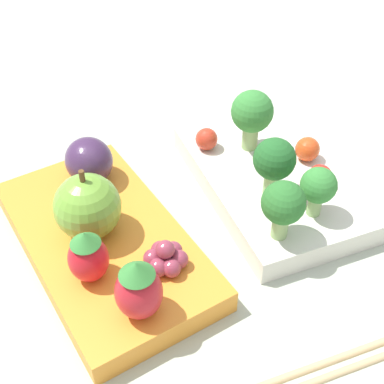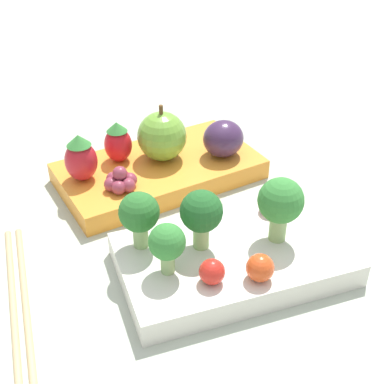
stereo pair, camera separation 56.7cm
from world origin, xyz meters
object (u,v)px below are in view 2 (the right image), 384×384
object	(u,v)px
cherry_tomato_2	(260,268)
chopsticks_pair	(19,304)
strawberry_1	(81,158)
broccoli_floret_2	(201,213)
broccoli_floret_0	(167,243)
bento_box_savoury	(233,259)
plum	(223,139)
broccoli_floret_1	(281,203)
broccoli_floret_3	(139,214)
cherry_tomato_1	(272,201)
apple	(162,136)
bento_box_fruit	(159,171)
cherry_tomato_0	(212,272)
grape_cluster	(121,181)
strawberry_0	(118,142)

from	to	relation	value
cherry_tomato_2	chopsticks_pair	xyz separation A→B (m)	(0.18, -0.08, -0.03)
strawberry_1	chopsticks_pair	xyz separation A→B (m)	(0.09, 0.14, -0.04)
broccoli_floret_2	broccoli_floret_0	bearing A→B (deg)	24.16
bento_box_savoury	plum	size ratio (longest dim) A/B	4.56
broccoli_floret_1	broccoli_floret_0	bearing A→B (deg)	-0.95
broccoli_floret_3	cherry_tomato_1	distance (m)	0.13
cherry_tomato_2	strawberry_1	xyz separation A→B (m)	(0.09, -0.21, 0.01)
bento_box_savoury	broccoli_floret_1	distance (m)	0.07
cherry_tomato_2	broccoli_floret_1	bearing A→B (deg)	-137.33
cherry_tomato_1	apple	xyz separation A→B (m)	(0.06, -0.14, 0.02)
cherry_tomato_1	bento_box_fruit	bearing A→B (deg)	-64.45
cherry_tomato_0	cherry_tomato_2	size ratio (longest dim) A/B	0.92
apple	broccoli_floret_1	bearing A→B (deg)	101.87
broccoli_floret_0	chopsticks_pair	size ratio (longest dim) A/B	0.22
bento_box_fruit	cherry_tomato_0	xyz separation A→B (m)	(0.03, 0.20, 0.02)
broccoli_floret_3	cherry_tomato_2	distance (m)	0.11
chopsticks_pair	grape_cluster	bearing A→B (deg)	-141.08
bento_box_savoury	strawberry_0	xyz separation A→B (m)	(0.04, -0.19, 0.03)
broccoli_floret_2	plum	xyz separation A→B (m)	(-0.09, -0.14, -0.02)
bento_box_savoury	broccoli_floret_2	bearing A→B (deg)	-34.10
broccoli_floret_0	cherry_tomato_0	world-z (taller)	broccoli_floret_0
broccoli_floret_1	broccoli_floret_3	distance (m)	0.12
broccoli_floret_2	broccoli_floret_3	size ratio (longest dim) A/B	1.04
chopsticks_pair	bento_box_savoury	bearing A→B (deg)	169.29
bento_box_fruit	broccoli_floret_1	bearing A→B (deg)	104.78
broccoli_floret_2	cherry_tomato_1	xyz separation A→B (m)	(-0.08, -0.02, -0.02)
broccoli_floret_3	chopsticks_pair	distance (m)	0.12
broccoli_floret_3	chopsticks_pair	bearing A→B (deg)	2.75
cherry_tomato_2	broccoli_floret_2	bearing A→B (deg)	-66.57
broccoli_floret_1	strawberry_1	bearing A→B (deg)	-53.09
broccoli_floret_2	broccoli_floret_3	bearing A→B (deg)	-26.36
bento_box_fruit	cherry_tomato_2	distance (m)	0.21
bento_box_fruit	chopsticks_pair	distance (m)	0.22
strawberry_0	broccoli_floret_0	bearing A→B (deg)	83.25
chopsticks_pair	broccoli_floret_0	bearing A→B (deg)	163.30
cherry_tomato_2	strawberry_1	bearing A→B (deg)	-67.26
bento_box_savoury	grape_cluster	bearing A→B (deg)	-67.00
bento_box_savoury	chopsticks_pair	xyz separation A→B (m)	(0.18, -0.03, -0.01)
bento_box_fruit	broccoli_floret_3	bearing A→B (deg)	61.55
broccoli_floret_1	grape_cluster	size ratio (longest dim) A/B	1.75
broccoli_floret_1	strawberry_1	xyz separation A→B (m)	(0.13, -0.17, -0.02)
apple	plum	xyz separation A→B (m)	(-0.06, 0.02, -0.01)
cherry_tomato_0	strawberry_1	world-z (taller)	strawberry_1
bento_box_savoury	broccoli_floret_2	world-z (taller)	broccoli_floret_2
broccoli_floret_0	broccoli_floret_3	xyz separation A→B (m)	(0.01, -0.04, 0.00)
apple	grape_cluster	xyz separation A→B (m)	(0.06, 0.04, -0.02)
broccoli_floret_2	strawberry_0	world-z (taller)	broccoli_floret_2
broccoli_floret_2	plum	size ratio (longest dim) A/B	1.22
cherry_tomato_2	plum	size ratio (longest dim) A/B	0.51
broccoli_floret_1	cherry_tomato_1	bearing A→B (deg)	-114.99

